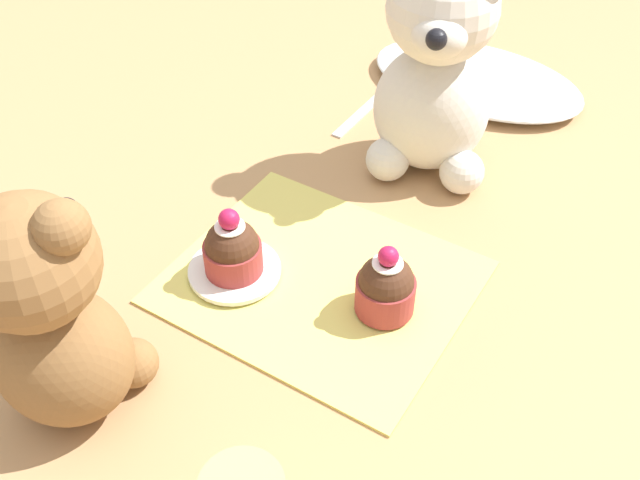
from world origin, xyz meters
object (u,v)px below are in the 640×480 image
(teddy_bear_tan, at_px, (51,316))
(teddy_bear_cream, at_px, (439,71))
(teaspoon, at_px, (363,111))
(cupcake_near_cream_bear, at_px, (388,284))
(cupcake_near_tan_bear, at_px, (232,249))
(saucer_plate, at_px, (235,270))

(teddy_bear_tan, bearing_deg, teddy_bear_cream, -122.19)
(teddy_bear_cream, bearing_deg, teaspoon, 139.39)
(teddy_bear_cream, height_order, teaspoon, teddy_bear_cream)
(teddy_bear_cream, height_order, cupcake_near_cream_bear, teddy_bear_cream)
(cupcake_near_tan_bear, relative_size, teaspoon, 0.58)
(teddy_bear_tan, bearing_deg, saucer_plate, -116.06)
(teddy_bear_tan, height_order, cupcake_near_cream_bear, teddy_bear_tan)
(saucer_plate, distance_m, cupcake_near_tan_bear, 0.03)
(saucer_plate, relative_size, teaspoon, 0.71)
(cupcake_near_tan_bear, bearing_deg, cupcake_near_cream_bear, 15.51)
(cupcake_near_cream_bear, xyz_separation_m, teaspoon, (-0.18, 0.27, -0.03))
(teddy_bear_cream, height_order, saucer_plate, teddy_bear_cream)
(saucer_plate, bearing_deg, teaspoon, 96.42)
(cupcake_near_tan_bear, bearing_deg, teddy_bear_tan, -96.89)
(teddy_bear_tan, bearing_deg, cupcake_near_tan_bear, -116.06)
(teddy_bear_tan, xyz_separation_m, cupcake_near_cream_bear, (0.16, 0.22, -0.07))
(teaspoon, bearing_deg, teddy_bear_cream, -113.73)
(teddy_bear_cream, xyz_separation_m, cupcake_near_cream_bear, (0.06, -0.22, -0.09))
(teddy_bear_tan, distance_m, cupcake_near_tan_bear, 0.19)
(teddy_bear_cream, bearing_deg, cupcake_near_tan_bear, -123.06)
(teddy_bear_tan, relative_size, saucer_plate, 2.48)
(teaspoon, bearing_deg, cupcake_near_cream_bear, -145.83)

